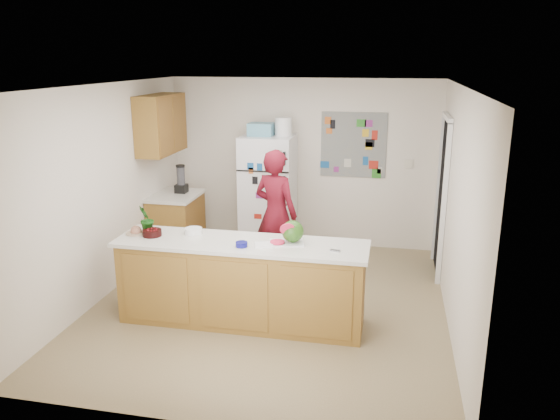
% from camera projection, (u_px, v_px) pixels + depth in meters
% --- Properties ---
extents(floor, '(4.00, 4.50, 0.02)m').
position_uv_depth(floor, '(270.00, 304.00, 6.41)').
color(floor, brown).
rests_on(floor, ground).
extents(wall_back, '(4.00, 0.02, 2.50)m').
position_uv_depth(wall_back, '(303.00, 163.00, 8.20)').
color(wall_back, beige).
rests_on(wall_back, ground).
extents(wall_left, '(0.02, 4.50, 2.50)m').
position_uv_depth(wall_left, '(104.00, 192.00, 6.46)').
color(wall_left, beige).
rests_on(wall_left, ground).
extents(wall_right, '(0.02, 4.50, 2.50)m').
position_uv_depth(wall_right, '(458.00, 211.00, 5.68)').
color(wall_right, beige).
rests_on(wall_right, ground).
extents(ceiling, '(4.00, 4.50, 0.02)m').
position_uv_depth(ceiling, '(269.00, 85.00, 5.73)').
color(ceiling, white).
rests_on(ceiling, wall_back).
extents(doorway, '(0.03, 0.85, 2.04)m').
position_uv_depth(doorway, '(442.00, 198.00, 7.11)').
color(doorway, black).
rests_on(doorway, ground).
extents(peninsula_base, '(2.60, 0.62, 0.88)m').
position_uv_depth(peninsula_base, '(242.00, 284.00, 5.86)').
color(peninsula_base, brown).
rests_on(peninsula_base, floor).
extents(peninsula_top, '(2.68, 0.70, 0.04)m').
position_uv_depth(peninsula_top, '(241.00, 244.00, 5.73)').
color(peninsula_top, silver).
rests_on(peninsula_top, peninsula_base).
extents(side_counter_base, '(0.60, 0.80, 0.86)m').
position_uv_depth(side_counter_base, '(177.00, 226.00, 7.90)').
color(side_counter_base, brown).
rests_on(side_counter_base, floor).
extents(side_counter_top, '(0.64, 0.84, 0.04)m').
position_uv_depth(side_counter_top, '(175.00, 196.00, 7.77)').
color(side_counter_top, silver).
rests_on(side_counter_top, side_counter_base).
extents(upper_cabinets, '(0.35, 1.00, 0.80)m').
position_uv_depth(upper_cabinets, '(161.00, 124.00, 7.47)').
color(upper_cabinets, brown).
rests_on(upper_cabinets, wall_left).
extents(refrigerator, '(0.75, 0.70, 1.70)m').
position_uv_depth(refrigerator, '(268.00, 193.00, 8.04)').
color(refrigerator, silver).
rests_on(refrigerator, floor).
extents(fridge_top_bin, '(0.35, 0.28, 0.18)m').
position_uv_depth(fridge_top_bin, '(261.00, 129.00, 7.80)').
color(fridge_top_bin, '#5999B2').
rests_on(fridge_top_bin, refrigerator).
extents(photo_collage, '(0.95, 0.01, 0.95)m').
position_uv_depth(photo_collage, '(353.00, 145.00, 7.95)').
color(photo_collage, slate).
rests_on(photo_collage, wall_back).
extents(person, '(0.72, 0.60, 1.68)m').
position_uv_depth(person, '(276.00, 214.00, 7.03)').
color(person, '#5F0D1A').
rests_on(person, floor).
extents(blender_appliance, '(0.12, 0.12, 0.38)m').
position_uv_depth(blender_appliance, '(181.00, 180.00, 7.82)').
color(blender_appliance, black).
rests_on(blender_appliance, side_counter_top).
extents(cutting_board, '(0.40, 0.34, 0.01)m').
position_uv_depth(cutting_board, '(287.00, 243.00, 5.68)').
color(cutting_board, silver).
rests_on(cutting_board, peninsula_top).
extents(watermelon, '(0.23, 0.23, 0.23)m').
position_uv_depth(watermelon, '(293.00, 231.00, 5.66)').
color(watermelon, '#235A1A').
rests_on(watermelon, cutting_board).
extents(watermelon_slice, '(0.15, 0.15, 0.02)m').
position_uv_depth(watermelon_slice, '(277.00, 242.00, 5.65)').
color(watermelon_slice, '#D03241').
rests_on(watermelon_slice, cutting_board).
extents(cherry_bowl, '(0.27, 0.27, 0.07)m').
position_uv_depth(cherry_bowl, '(152.00, 233.00, 5.91)').
color(cherry_bowl, black).
rests_on(cherry_bowl, peninsula_top).
extents(white_bowl, '(0.23, 0.23, 0.06)m').
position_uv_depth(white_bowl, '(193.00, 231.00, 5.99)').
color(white_bowl, white).
rests_on(white_bowl, peninsula_top).
extents(cobalt_bowl, '(0.14, 0.14, 0.05)m').
position_uv_depth(cobalt_bowl, '(242.00, 244.00, 5.58)').
color(cobalt_bowl, '#0B0B60').
rests_on(cobalt_bowl, peninsula_top).
extents(plate, '(0.27, 0.27, 0.02)m').
position_uv_depth(plate, '(136.00, 233.00, 5.99)').
color(plate, tan).
rests_on(plate, peninsula_top).
extents(paper_towel, '(0.22, 0.21, 0.02)m').
position_uv_depth(paper_towel, '(264.00, 245.00, 5.60)').
color(paper_towel, white).
rests_on(paper_towel, peninsula_top).
extents(keys, '(0.11, 0.06, 0.01)m').
position_uv_depth(keys, '(335.00, 251.00, 5.45)').
color(keys, slate).
rests_on(keys, peninsula_top).
extents(potted_plant, '(0.18, 0.20, 0.33)m').
position_uv_depth(potted_plant, '(146.00, 219.00, 5.94)').
color(potted_plant, '#113A0B').
rests_on(potted_plant, peninsula_top).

